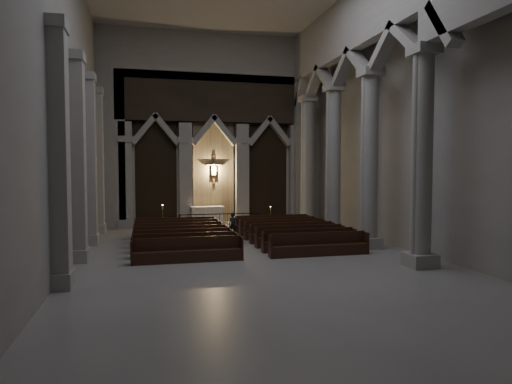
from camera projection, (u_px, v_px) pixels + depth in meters
room at (258, 64)px, 17.43m from camera, size 24.00×24.10×12.00m
sanctuary_wall at (214, 120)px, 28.68m from camera, size 14.00×0.77×12.00m
right_arcade at (372, 72)px, 20.02m from camera, size 1.00×24.00×12.00m
left_pilasters at (85, 161)px, 19.43m from camera, size 0.60×13.00×8.03m
sanctuary_step at (217, 225)px, 28.12m from camera, size 8.50×2.60×0.15m
altar at (207, 215)px, 28.52m from camera, size 2.10×0.84×1.06m
altar_rail at (220, 218)px, 26.98m from camera, size 4.79×0.09×0.94m
candle_stand_left at (163, 224)px, 25.79m from camera, size 0.26×0.26×1.55m
candle_stand_right at (271, 221)px, 28.02m from camera, size 0.21×0.21×1.25m
pews at (238, 238)px, 21.65m from camera, size 9.68×7.58×0.95m
worshipper at (233, 225)px, 23.98m from camera, size 0.53×0.42×1.26m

